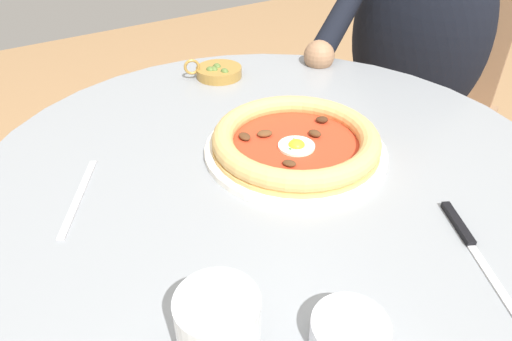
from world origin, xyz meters
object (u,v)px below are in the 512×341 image
dining_table (269,225)px  water_glass (220,340)px  ramekin_capers (349,333)px  diner_person (403,104)px  cafe_chair_diner (420,91)px  pizza_on_plate (296,142)px  fork_utensil (79,196)px  steak_knife (468,240)px  olive_pan (218,72)px

dining_table → water_glass: water_glass is taller
dining_table → ramekin_capers: (-0.31, 0.13, 0.16)m
diner_person → cafe_chair_diner: 0.14m
pizza_on_plate → fork_utensil: pizza_on_plate is taller
steak_knife → ramekin_capers: 0.22m
ramekin_capers → diner_person: bearing=-54.8°
ramekin_capers → fork_utensil: size_ratio=0.49×
dining_table → cafe_chair_diner: bearing=-69.8°
water_glass → fork_utensil: 0.34m
olive_pan → water_glass: bearing=149.6°
diner_person → dining_table: bearing=110.3°
dining_table → pizza_on_plate: pizza_on_plate is taller
ramekin_capers → fork_utensil: bearing=21.1°
pizza_on_plate → fork_utensil: bearing=75.8°
ramekin_capers → cafe_chair_diner: cafe_chair_diner is taller
olive_pan → diner_person: bearing=-98.0°
ramekin_capers → pizza_on_plate: bearing=-30.1°
olive_pan → cafe_chair_diner: size_ratio=0.14×
ramekin_capers → olive_pan: 0.67m
pizza_on_plate → steak_knife: bearing=-170.2°
water_glass → fork_utensil: size_ratio=0.61×
olive_pan → ramekin_capers: bearing=160.2°
pizza_on_plate → ramekin_capers: size_ratio=3.81×
cafe_chair_diner → dining_table: bearing=110.2°
water_glass → steak_knife: bearing=-95.1°
water_glass → ramekin_capers: bearing=-113.1°
water_glass → steak_knife: (-0.03, -0.34, -0.04)m
dining_table → ramekin_capers: size_ratio=11.93×
steak_knife → fork_utensil: bearing=45.6°
pizza_on_plate → water_glass: (-0.25, 0.29, 0.02)m
dining_table → diner_person: size_ratio=0.78×
pizza_on_plate → ramekin_capers: 0.35m
dining_table → diner_person: bearing=-69.7°
water_glass → steak_knife: 0.34m
steak_knife → ramekin_capers: bearing=94.9°
water_glass → diner_person: (0.50, -0.90, -0.23)m
water_glass → cafe_chair_diner: bearing=-61.9°
dining_table → olive_pan: (0.32, -0.09, 0.15)m
olive_pan → cafe_chair_diner: bearing=-92.5°
pizza_on_plate → water_glass: size_ratio=3.06×
dining_table → olive_pan: size_ratio=7.58×
ramekin_capers → cafe_chair_diner: (0.60, -0.92, -0.22)m
dining_table → diner_person: (0.24, -0.65, -0.05)m
fork_utensil → diner_person: bearing=-79.6°
dining_table → fork_utensil: (0.07, 0.28, 0.14)m
olive_pan → pizza_on_plate: bearing=170.9°
dining_table → cafe_chair_diner: 0.84m
dining_table → pizza_on_plate: bearing=-105.4°
fork_utensil → diner_person: diner_person is taller
pizza_on_plate → steak_knife: size_ratio=1.63×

